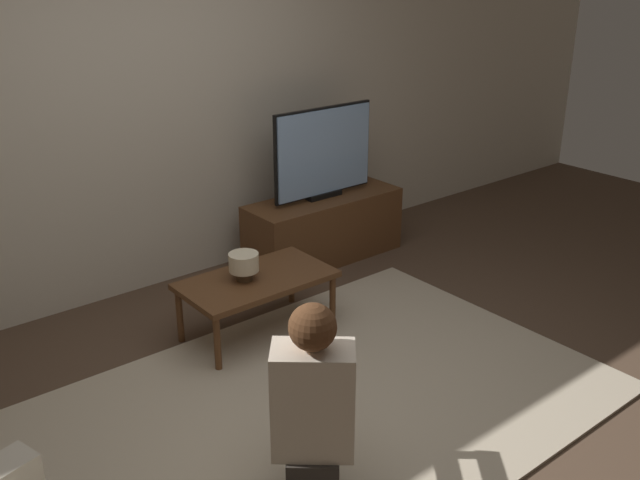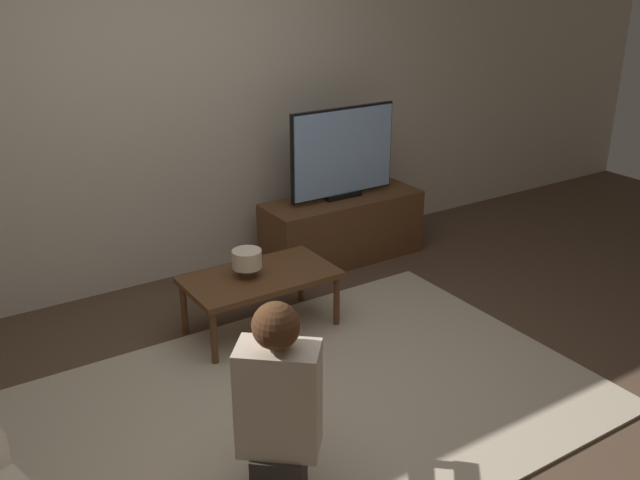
# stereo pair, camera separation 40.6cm
# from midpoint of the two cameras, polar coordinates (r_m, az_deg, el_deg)

# --- Properties ---
(ground_plane) EXTENTS (10.00, 10.00, 0.00)m
(ground_plane) POSITION_cam_midpoint_polar(r_m,az_deg,el_deg) (3.84, 2.30, -13.16)
(ground_plane) COLOR brown
(wall_back) EXTENTS (10.00, 0.06, 2.60)m
(wall_back) POSITION_cam_midpoint_polar(r_m,az_deg,el_deg) (4.92, -10.71, 11.02)
(wall_back) COLOR beige
(wall_back) RESTS_ON ground_plane
(rug) EXTENTS (3.00, 2.01, 0.02)m
(rug) POSITION_cam_midpoint_polar(r_m,az_deg,el_deg) (3.84, 2.31, -13.06)
(rug) COLOR #BCAD93
(rug) RESTS_ON ground_plane
(tv_stand) EXTENTS (1.24, 0.44, 0.50)m
(tv_stand) POSITION_cam_midpoint_polar(r_m,az_deg,el_deg) (5.44, 3.93, 0.88)
(tv_stand) COLOR brown
(tv_stand) RESTS_ON ground_plane
(tv) EXTENTS (0.88, 0.08, 0.68)m
(tv) POSITION_cam_midpoint_polar(r_m,az_deg,el_deg) (5.26, 4.07, 6.92)
(tv) COLOR black
(tv) RESTS_ON tv_stand
(coffee_table) EXTENTS (0.92, 0.51, 0.38)m
(coffee_table) POSITION_cam_midpoint_polar(r_m,az_deg,el_deg) (4.36, -2.16, -3.32)
(coffee_table) COLOR brown
(coffee_table) RESTS_ON ground_plane
(person_kneeling) EXTENTS (0.70, 0.76, 0.94)m
(person_kneeling) POSITION_cam_midpoint_polar(r_m,az_deg,el_deg) (2.99, 0.60, -13.39)
(person_kneeling) COLOR #332D28
(person_kneeling) RESTS_ON rug
(table_lamp) EXTENTS (0.18, 0.18, 0.17)m
(table_lamp) POSITION_cam_midpoint_polar(r_m,az_deg,el_deg) (4.29, -3.18, -1.73)
(table_lamp) COLOR #4C3823
(table_lamp) RESTS_ON coffee_table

